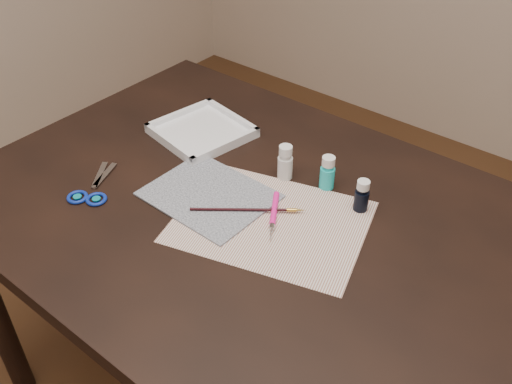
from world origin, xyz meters
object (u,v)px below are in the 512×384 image
Objects in this scene: canvas at (209,195)px; paint_bottle_navy at (362,196)px; palette_tray at (202,130)px; paint_bottle_cyan at (327,173)px; scissors at (94,183)px; paint_bottle_white at (285,162)px; paper at (271,222)px.

paint_bottle_navy is (0.29, 0.17, 0.03)m from canvas.
paint_bottle_cyan is at bearing 1.88° from palette_tray.
paint_bottle_cyan reaches higher than scissors.
paint_bottle_white is 0.28m from palette_tray.
paint_bottle_navy reaches higher than scissors.
paper is 0.18m from paint_bottle_cyan.
palette_tray is at bearing 155.05° from paper.
paper is 1.47× the size of canvas.
scissors is at bearing -142.34° from paint_bottle_cyan.
paint_bottle_cyan is 0.38× the size of palette_tray.
canvas is 0.19m from paint_bottle_white.
canvas is at bearing -118.32° from paint_bottle_white.
paint_bottle_cyan is 0.45× the size of scissors.
paint_bottle_cyan reaches higher than palette_tray.
paint_bottle_cyan is (0.18, 0.19, 0.04)m from canvas.
paint_bottle_navy is 0.47m from palette_tray.
scissors is at bearing -137.55° from paint_bottle_white.
paint_bottle_navy is at bearing -1.06° from palette_tray.
palette_tray is at bearing 136.51° from canvas.
palette_tray is at bearing -178.12° from paint_bottle_cyan.
paint_bottle_navy is at bearing 50.91° from paper.
scissors is at bearing -159.33° from paper.
canvas is at bearing -96.74° from scissors.
paint_bottle_white is at bearing 61.68° from canvas.
paint_bottle_cyan reaches higher than paper.
scissors is at bearing -98.48° from palette_tray.
canvas is 1.47× the size of scissors.
canvas is 3.26× the size of paint_bottle_cyan.
canvas is 3.51× the size of paint_bottle_navy.
paint_bottle_navy is at bearing 2.08° from paint_bottle_white.
paint_bottle_white reaches higher than paint_bottle_cyan.
paint_bottle_white is 0.40× the size of palette_tray.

